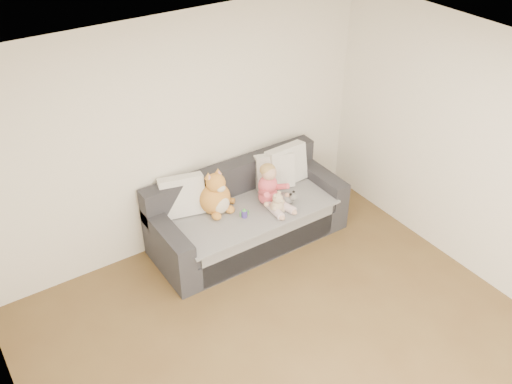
# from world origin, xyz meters

# --- Properties ---
(room_shell) EXTENTS (5.00, 5.00, 5.00)m
(room_shell) POSITION_xyz_m (0.00, 0.42, 1.30)
(room_shell) COLOR brown
(room_shell) RESTS_ON ground
(sofa) EXTENTS (2.20, 0.94, 0.85)m
(sofa) POSITION_xyz_m (0.54, 2.06, 0.31)
(sofa) COLOR #27272C
(sofa) RESTS_ON ground
(cushion_left) EXTENTS (0.52, 0.33, 0.46)m
(cushion_left) POSITION_xyz_m (-0.11, 2.32, 0.69)
(cushion_left) COLOR silver
(cushion_left) RESTS_ON sofa
(cushion_right_back) EXTENTS (0.49, 0.33, 0.43)m
(cushion_right_back) POSITION_xyz_m (1.02, 2.20, 0.68)
(cushion_right_back) COLOR silver
(cushion_right_back) RESTS_ON sofa
(cushion_right_front) EXTENTS (0.51, 0.25, 0.47)m
(cushion_right_front) POSITION_xyz_m (1.19, 2.21, 0.70)
(cushion_right_front) COLOR silver
(cushion_right_front) RESTS_ON sofa
(toddler) EXTENTS (0.36, 0.51, 0.50)m
(toddler) POSITION_xyz_m (0.77, 1.93, 0.68)
(toddler) COLOR #F25571
(toddler) RESTS_ON sofa
(plush_cat) EXTENTS (0.43, 0.39, 0.54)m
(plush_cat) POSITION_xyz_m (0.20, 2.15, 0.67)
(plush_cat) COLOR orange
(plush_cat) RESTS_ON sofa
(teddy_bear) EXTENTS (0.20, 0.16, 0.26)m
(teddy_bear) POSITION_xyz_m (0.75, 1.76, 0.58)
(teddy_bear) COLOR tan
(teddy_bear) RESTS_ON sofa
(plush_cow) EXTENTS (0.15, 0.22, 0.18)m
(plush_cow) POSITION_xyz_m (0.94, 1.83, 0.55)
(plush_cow) COLOR white
(plush_cow) RESTS_ON sofa
(sippy_cup) EXTENTS (0.10, 0.08, 0.11)m
(sippy_cup) POSITION_xyz_m (0.39, 1.87, 0.53)
(sippy_cup) COLOR #4A399B
(sippy_cup) RESTS_ON sofa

